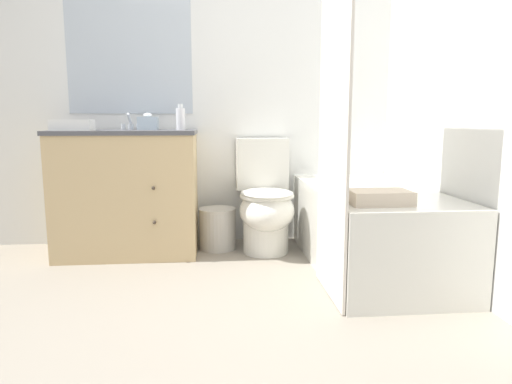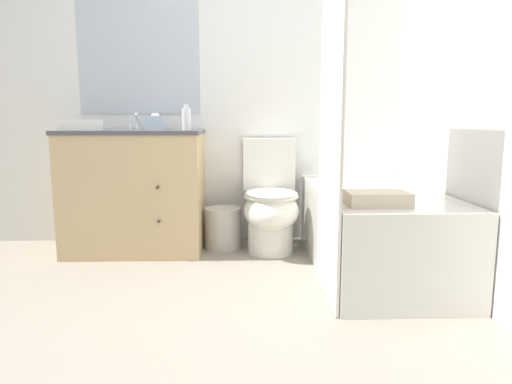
{
  "view_description": "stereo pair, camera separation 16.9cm",
  "coord_description": "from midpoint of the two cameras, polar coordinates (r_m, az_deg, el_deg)",
  "views": [
    {
      "loc": [
        -0.14,
        -1.94,
        0.96
      ],
      "look_at": [
        0.11,
        0.76,
        0.54
      ],
      "focal_mm": 32.0,
      "sensor_mm": 36.0,
      "label": 1
    },
    {
      "loc": [
        0.03,
        -1.95,
        0.96
      ],
      "look_at": [
        0.11,
        0.76,
        0.54
      ],
      "focal_mm": 32.0,
      "sensor_mm": 36.0,
      "label": 2
    }
  ],
  "objects": [
    {
      "name": "wastebasket",
      "position": [
        3.47,
        -6.23,
        -4.58
      ],
      "size": [
        0.28,
        0.28,
        0.31
      ],
      "color": "#B7B2A8",
      "rests_on": "ground_plane"
    },
    {
      "name": "soap_dispenser",
      "position": [
        3.33,
        -10.85,
        9.02
      ],
      "size": [
        0.06,
        0.06,
        0.18
      ],
      "color": "silver",
      "rests_on": "vanity_cabinet"
    },
    {
      "name": "tissue_box",
      "position": [
        3.52,
        -14.71,
        8.37
      ],
      "size": [
        0.14,
        0.12,
        0.12
      ],
      "color": "silver",
      "rests_on": "vanity_cabinet"
    },
    {
      "name": "ground_plane",
      "position": [
        2.17,
        -3.45,
        -17.46
      ],
      "size": [
        14.0,
        14.0,
        0.0
      ],
      "primitive_type": "plane",
      "color": "gray"
    },
    {
      "name": "bath_towel_folded",
      "position": [
        2.47,
        13.3,
        -0.65
      ],
      "size": [
        0.32,
        0.21,
        0.07
      ],
      "color": "beige",
      "rests_on": "bathtub"
    },
    {
      "name": "vanity_cabinet",
      "position": [
        3.45,
        -17.02,
        0.11
      ],
      "size": [
        0.99,
        0.61,
        0.9
      ],
      "color": "tan",
      "rests_on": "ground_plane"
    },
    {
      "name": "toilet",
      "position": [
        3.34,
        -0.26,
        -1.43
      ],
      "size": [
        0.4,
        0.67,
        0.83
      ],
      "color": "silver",
      "rests_on": "ground_plane"
    },
    {
      "name": "shower_curtain",
      "position": [
        2.45,
        7.7,
        8.81
      ],
      "size": [
        0.02,
        0.59,
        1.91
      ],
      "color": "silver",
      "rests_on": "ground_plane"
    },
    {
      "name": "hand_towel_folded",
      "position": [
        3.37,
        -23.34,
        7.7
      ],
      "size": [
        0.26,
        0.16,
        0.07
      ],
      "color": "white",
      "rests_on": "vanity_cabinet"
    },
    {
      "name": "wall_right",
      "position": [
        3.1,
        20.93,
        13.67
      ],
      "size": [
        0.05,
        2.69,
        2.5
      ],
      "color": "silver",
      "rests_on": "ground_plane"
    },
    {
      "name": "wall_back",
      "position": [
        3.67,
        -4.62,
        13.43
      ],
      "size": [
        8.0,
        0.06,
        2.5
      ],
      "color": "silver",
      "rests_on": "ground_plane"
    },
    {
      "name": "sink_faucet",
      "position": [
        3.61,
        -16.74,
        8.04
      ],
      "size": [
        0.14,
        0.12,
        0.12
      ],
      "color": "silver",
      "rests_on": "vanity_cabinet"
    },
    {
      "name": "bathtub",
      "position": [
        3.08,
        12.5,
        -4.35
      ],
      "size": [
        0.74,
        1.55,
        0.53
      ],
      "color": "silver",
      "rests_on": "ground_plane"
    }
  ]
}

